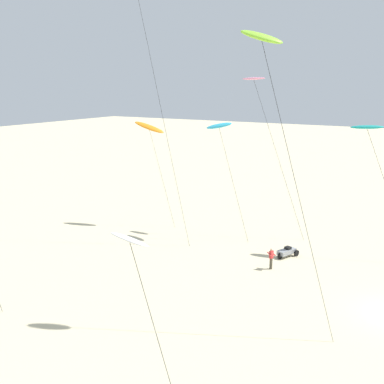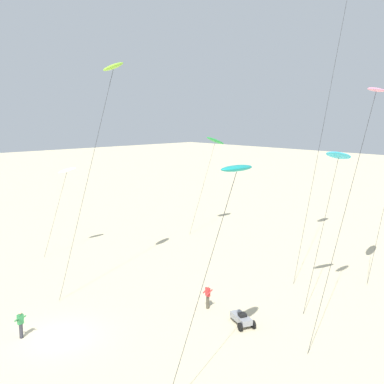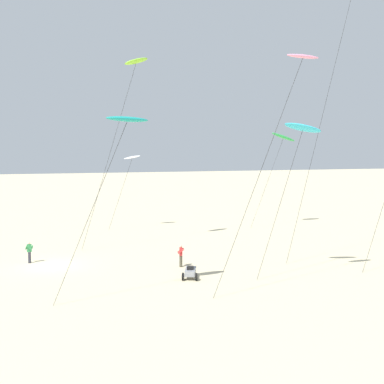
% 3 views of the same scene
% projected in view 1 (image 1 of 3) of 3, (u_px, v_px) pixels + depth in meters
% --- Properties ---
extents(kite_lime, '(1.51, 6.09, 16.83)m').
position_uv_depth(kite_lime, '(262.00, 40.00, 24.42)').
color(kite_lime, '#8CD833').
rests_on(kite_lime, ground).
extents(kite_orange, '(1.46, 4.52, 10.44)m').
position_uv_depth(kite_orange, '(149.00, 128.00, 45.23)').
color(kite_orange, orange).
rests_on(kite_orange, ground).
extents(kite_cyan, '(1.07, 4.49, 10.74)m').
position_uv_depth(kite_cyan, '(219.00, 126.00, 40.97)').
color(kite_cyan, '#33BFE0').
rests_on(kite_cyan, ground).
extents(kite_white, '(0.65, 3.56, 8.10)m').
position_uv_depth(kite_white, '(130.00, 242.00, 18.49)').
color(kite_white, white).
rests_on(kite_white, ground).
extents(kite_pink, '(0.60, 6.58, 14.44)m').
position_uv_depth(kite_pink, '(255.00, 82.00, 41.79)').
color(kite_pink, pink).
rests_on(kite_pink, ground).
extents(kite_teal, '(1.22, 5.63, 10.72)m').
position_uv_depth(kite_teal, '(367.00, 128.00, 36.47)').
color(kite_teal, teal).
rests_on(kite_teal, ground).
extents(kite_flyer_middle, '(0.61, 0.59, 1.67)m').
position_uv_depth(kite_flyer_middle, '(271.00, 258.00, 35.37)').
color(kite_flyer_middle, '#4C4738').
rests_on(kite_flyer_middle, ground).
extents(beach_buggy, '(2.12, 1.45, 0.82)m').
position_uv_depth(beach_buggy, '(287.00, 252.00, 38.04)').
color(beach_buggy, gray).
rests_on(beach_buggy, ground).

